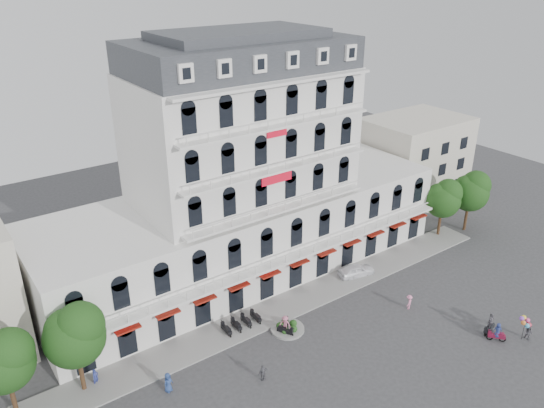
% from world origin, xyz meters
% --- Properties ---
extents(ground, '(120.00, 120.00, 0.00)m').
position_xyz_m(ground, '(0.00, 0.00, 0.00)').
color(ground, '#38383A').
rests_on(ground, ground).
extents(sidewalk, '(53.00, 4.00, 0.16)m').
position_xyz_m(sidewalk, '(0.00, 9.00, 0.08)').
color(sidewalk, gray).
rests_on(sidewalk, ground).
extents(main_building, '(45.00, 15.00, 25.80)m').
position_xyz_m(main_building, '(0.00, 18.00, 9.96)').
color(main_building, silver).
rests_on(main_building, ground).
extents(flank_building_east, '(14.00, 10.00, 12.00)m').
position_xyz_m(flank_building_east, '(30.00, 20.00, 6.00)').
color(flank_building_east, beige).
rests_on(flank_building_east, ground).
extents(traffic_island, '(3.20, 3.20, 1.60)m').
position_xyz_m(traffic_island, '(-3.00, 6.00, 0.26)').
color(traffic_island, gray).
rests_on(traffic_island, ground).
extents(parked_scooter_row, '(4.40, 1.80, 1.10)m').
position_xyz_m(parked_scooter_row, '(-6.35, 8.80, 0.00)').
color(parked_scooter_row, black).
rests_on(parked_scooter_row, ground).
extents(tree_west_outer, '(4.50, 4.48, 7.76)m').
position_xyz_m(tree_west_outer, '(-25.95, 9.98, 5.35)').
color(tree_west_outer, '#382314').
rests_on(tree_west_outer, ground).
extents(tree_west_inner, '(4.76, 4.76, 8.25)m').
position_xyz_m(tree_west_inner, '(-20.95, 9.48, 5.68)').
color(tree_west_inner, '#382314').
rests_on(tree_west_inner, ground).
extents(tree_east_inner, '(4.40, 4.37, 7.57)m').
position_xyz_m(tree_east_inner, '(24.05, 9.98, 5.21)').
color(tree_east_inner, '#382314').
rests_on(tree_east_inner, ground).
extents(tree_east_outer, '(4.65, 4.65, 8.05)m').
position_xyz_m(tree_east_outer, '(28.05, 8.98, 5.55)').
color(tree_east_outer, '#382314').
rests_on(tree_east_outer, ground).
extents(parked_car, '(4.38, 2.52, 1.40)m').
position_xyz_m(parked_car, '(8.89, 9.12, 0.70)').
color(parked_car, white).
rests_on(parked_car, ground).
extents(rider_east, '(1.22, 1.39, 1.94)m').
position_xyz_m(rider_east, '(11.54, -6.38, 0.93)').
color(rider_east, maroon).
rests_on(rider_east, ground).
extents(rider_northeast, '(1.70, 0.58, 2.30)m').
position_xyz_m(rider_northeast, '(11.94, -5.35, 1.15)').
color(rider_northeast, black).
rests_on(rider_northeast, ground).
extents(rider_center, '(1.08, 1.54, 2.16)m').
position_xyz_m(rider_center, '(-3.66, 5.51, 1.14)').
color(rider_center, black).
rests_on(rider_center, ground).
extents(pedestrian_left, '(1.01, 0.85, 1.77)m').
position_xyz_m(pedestrian_left, '(-15.50, 5.40, 0.88)').
color(pedestrian_left, navy).
rests_on(pedestrian_left, ground).
extents(pedestrian_mid, '(0.91, 0.40, 1.54)m').
position_xyz_m(pedestrian_mid, '(-8.61, 1.97, 0.77)').
color(pedestrian_mid, '#57575E').
rests_on(pedestrian_mid, ground).
extents(pedestrian_right, '(1.16, 0.95, 1.56)m').
position_xyz_m(pedestrian_right, '(8.87, 1.63, 0.78)').
color(pedestrian_right, pink).
rests_on(pedestrian_right, ground).
extents(pedestrian_far, '(0.68, 0.60, 1.56)m').
position_xyz_m(pedestrian_far, '(-20.00, 9.50, 0.78)').
color(pedestrian_far, navy).
rests_on(pedestrian_far, ground).
extents(balloon_vendor, '(1.29, 1.22, 2.45)m').
position_xyz_m(balloon_vendor, '(13.85, -7.82, 1.31)').
color(balloon_vendor, '#5A5860').
rests_on(balloon_vendor, ground).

